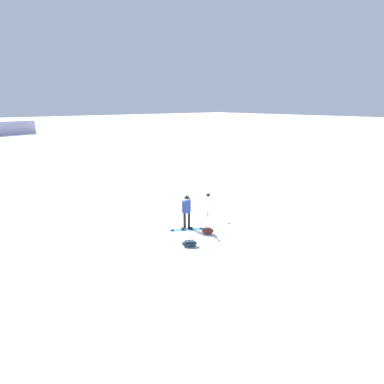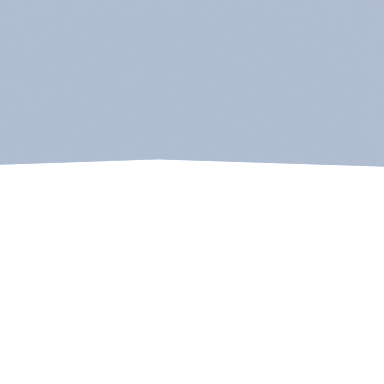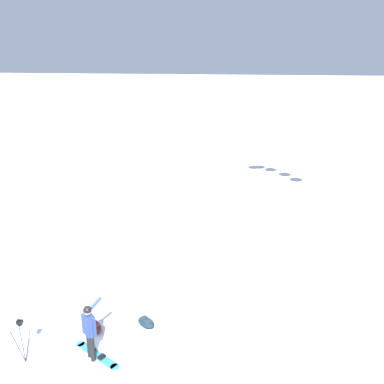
{
  "view_description": "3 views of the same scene",
  "coord_description": "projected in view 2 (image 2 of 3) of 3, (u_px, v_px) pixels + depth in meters",
  "views": [
    {
      "loc": [
        -11.69,
        9.42,
        6.13
      ],
      "look_at": [
        -2.2,
        1.48,
        2.57
      ],
      "focal_mm": 28.88,
      "sensor_mm": 36.0,
      "label": 1
    },
    {
      "loc": [
        0.42,
        9.44,
        7.2
      ],
      "look_at": [
        -5.11,
        4.48,
        6.37
      ],
      "focal_mm": 38.27,
      "sensor_mm": 36.0,
      "label": 2
    },
    {
      "loc": [
        9.23,
        4.56,
        8.54
      ],
      "look_at": [
        -3.45,
        2.77,
        4.2
      ],
      "focal_mm": 39.35,
      "sensor_mm": 36.0,
      "label": 3
    }
  ],
  "objects": []
}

